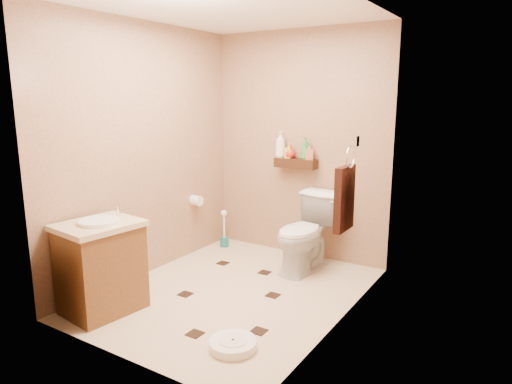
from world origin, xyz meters
The scene contains 19 objects.
ground centered at (0.00, 0.00, 0.00)m, with size 2.50×2.50×0.00m, color beige.
wall_back centered at (0.00, 1.25, 1.20)m, with size 2.00×0.04×2.40m, color #A3785D.
wall_front centered at (0.00, -1.25, 1.20)m, with size 2.00×0.04×2.40m, color #A3785D.
wall_left centered at (-1.00, 0.00, 1.20)m, with size 0.04×2.50×2.40m, color #A3785D.
wall_right centered at (1.00, 0.00, 1.20)m, with size 0.04×2.50×2.40m, color #A3785D.
ceiling centered at (0.00, 0.00, 2.40)m, with size 2.00×2.50×0.02m, color white.
wall_shelf centered at (0.00, 1.17, 1.02)m, with size 0.46×0.14×0.10m, color #351F0E.
floor_accents centered at (0.04, -0.05, 0.00)m, with size 1.17×1.41×0.01m.
toilet centered at (0.30, 0.83, 0.39)m, with size 0.43×0.76×0.77m, color white.
vanity centered at (-0.70, -0.85, 0.38)m, with size 0.57×0.67×0.86m.
bathroom_scale centered at (0.53, -0.77, 0.03)m, with size 0.39×0.39×0.07m.
toilet_brush centered at (-0.82, 0.99, 0.15)m, with size 0.10×0.10×0.44m.
towel_ring centered at (0.91, 0.25, 0.95)m, with size 0.12×0.30×0.76m.
toilet_paper centered at (-0.94, 0.65, 0.60)m, with size 0.12×0.11×0.12m.
bottle_a centered at (-0.19, 1.17, 1.21)m, with size 0.11×0.11×0.28m, color white.
bottle_b centered at (-0.08, 1.17, 1.15)m, with size 0.07×0.08×0.17m, color gold.
bottle_c centered at (-0.06, 1.17, 1.14)m, with size 0.10×0.10×0.14m, color red.
bottle_d centered at (0.11, 1.17, 1.19)m, with size 0.09×0.09×0.23m, color #2F8D39.
bottle_e centered at (0.15, 1.17, 1.16)m, with size 0.08×0.08×0.17m, color #D76C47.
Camera 1 is at (2.19, -3.11, 1.72)m, focal length 32.00 mm.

